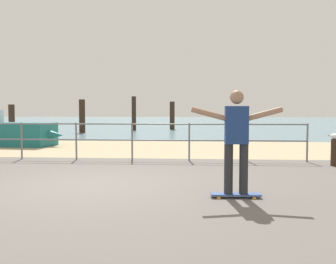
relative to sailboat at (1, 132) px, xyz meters
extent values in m
cube|color=#605B56|center=(5.61, -8.57, -0.52)|extent=(24.00, 10.00, 0.04)
cube|color=tan|center=(5.61, -0.57, -0.52)|extent=(24.00, 6.00, 0.04)
cube|color=slate|center=(5.61, 27.43, -0.52)|extent=(72.00, 50.00, 0.04)
cylinder|color=slate|center=(2.65, -3.97, 0.00)|extent=(0.05, 0.05, 1.05)
cylinder|color=slate|center=(4.22, -3.97, 0.00)|extent=(0.05, 0.05, 1.05)
cylinder|color=slate|center=(5.80, -3.97, 0.00)|extent=(0.05, 0.05, 1.05)
cylinder|color=slate|center=(7.37, -3.97, 0.00)|extent=(0.05, 0.05, 1.05)
cylinder|color=slate|center=(8.95, -3.97, 0.00)|extent=(0.05, 0.05, 1.05)
cylinder|color=slate|center=(10.52, -3.97, 0.00)|extent=(0.05, 0.05, 1.05)
cylinder|color=slate|center=(4.22, -3.97, 0.50)|extent=(12.59, 0.04, 0.04)
cylinder|color=slate|center=(4.22, -3.97, 0.05)|extent=(12.59, 0.04, 0.04)
cone|color=#19666B|center=(2.03, -0.24, -0.07)|extent=(1.18, 0.89, 0.77)
cube|color=#334C8C|center=(8.21, -8.40, -0.45)|extent=(0.81, 0.23, 0.02)
cylinder|color=orange|center=(7.94, -8.49, -0.49)|extent=(0.06, 0.03, 0.06)
cylinder|color=orange|center=(7.93, -8.33, -0.49)|extent=(0.06, 0.03, 0.06)
cylinder|color=orange|center=(8.50, -8.46, -0.49)|extent=(0.06, 0.03, 0.06)
cylinder|color=orange|center=(8.49, -8.30, -0.49)|extent=(0.06, 0.03, 0.06)
cylinder|color=#26262B|center=(8.09, -8.40, -0.04)|extent=(0.14, 0.14, 0.80)
cylinder|color=#26262B|center=(8.33, -8.39, -0.04)|extent=(0.14, 0.14, 0.80)
cube|color=navy|center=(8.21, -8.40, 0.66)|extent=(0.37, 0.21, 0.60)
sphere|color=#9E755B|center=(8.21, -8.40, 1.10)|extent=(0.22, 0.22, 0.22)
cylinder|color=#9E755B|center=(7.77, -8.41, 0.84)|extent=(0.56, 0.11, 0.23)
cylinder|color=#9E755B|center=(8.66, -8.38, 0.84)|extent=(0.56, 0.11, 0.23)
cylinder|color=#332319|center=(10.99, -4.69, -0.18)|extent=(0.18, 0.18, 0.69)
ellipsoid|color=white|center=(10.99, -4.69, 0.23)|extent=(0.24, 0.35, 0.14)
cube|color=slate|center=(10.93, -4.54, 0.24)|extent=(0.12, 0.14, 0.02)
cylinder|color=#332319|center=(-1.75, 4.50, 0.30)|extent=(0.30, 0.30, 1.65)
cylinder|color=#332319|center=(0.78, 8.15, 0.47)|extent=(0.36, 0.36, 1.99)
cylinder|color=#332319|center=(3.31, 11.60, 0.61)|extent=(0.30, 0.30, 2.27)
cylinder|color=#332319|center=(5.84, 12.42, 0.44)|extent=(0.34, 0.34, 1.93)
camera|label=1|loc=(7.60, -14.69, 0.92)|focal=42.15mm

